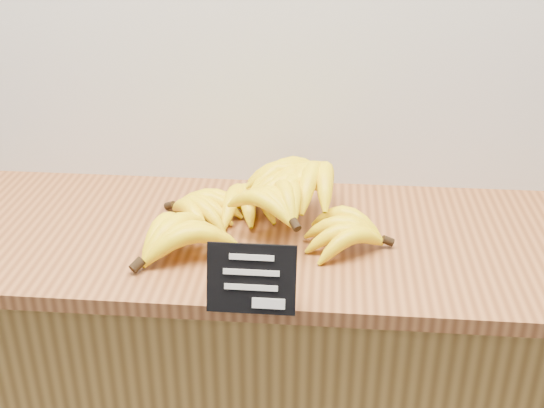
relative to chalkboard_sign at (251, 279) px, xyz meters
The scene contains 3 objects.
counter_top 0.28m from the chalkboard_sign, 86.72° to the left, with size 1.46×0.54×0.03m, color #985A2E.
chalkboard_sign is the anchor object (origin of this frame).
banana_pile 0.28m from the chalkboard_sign, 91.53° to the left, with size 0.54×0.36×0.13m.
Camera 1 is at (0.05, 1.53, 1.61)m, focal length 45.00 mm.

